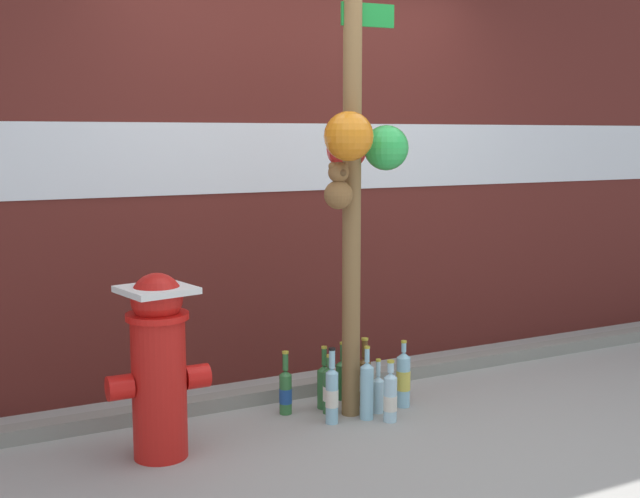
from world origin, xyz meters
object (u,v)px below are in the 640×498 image
object	(u,v)px
fire_hydrant	(159,362)
bottle_0	(364,379)
bottle_8	(329,390)
bottle_1	(378,392)
memorial_post	(356,127)
bottle_3	(390,397)
bottle_7	(286,391)
bottle_6	(367,389)
bottle_9	(342,378)
bottle_2	(332,394)
bottle_5	(324,385)
bottle_4	(403,379)

from	to	relation	value
fire_hydrant	bottle_0	distance (m)	1.31
bottle_8	bottle_0	bearing A→B (deg)	7.69
bottle_0	bottle_1	xyz separation A→B (m)	(-0.00, -0.15, -0.04)
memorial_post	bottle_3	distance (m)	1.45
bottle_7	bottle_8	distance (m)	0.24
bottle_6	bottle_0	bearing A→B (deg)	62.32
memorial_post	bottle_9	world-z (taller)	memorial_post
bottle_2	bottle_5	size ratio (longest dim) A/B	1.16
bottle_5	bottle_7	distance (m)	0.23
bottle_2	bottle_5	xyz separation A→B (m)	(0.08, 0.24, -0.03)
bottle_2	bottle_5	distance (m)	0.25
bottle_0	fire_hydrant	bearing A→B (deg)	-171.06
bottle_8	bottle_5	bearing A→B (deg)	80.47
bottle_2	bottle_6	size ratio (longest dim) A/B	1.02
bottle_1	bottle_7	xyz separation A→B (m)	(-0.46, 0.22, 0.02)
bottle_7	bottle_9	bearing A→B (deg)	10.41
bottle_0	bottle_3	xyz separation A→B (m)	(-0.02, -0.30, -0.02)
bottle_2	bottle_7	distance (m)	0.30
bottle_7	bottle_4	bearing A→B (deg)	-17.27
bottle_1	bottle_9	size ratio (longest dim) A/B	0.89
bottle_4	bottle_8	world-z (taller)	bottle_4
bottle_5	bottle_8	xyz separation A→B (m)	(-0.02, -0.09, -0.00)
bottle_3	bottle_5	size ratio (longest dim) A/B	0.95
fire_hydrant	bottle_8	bearing A→B (deg)	9.25
bottle_1	bottle_4	size ratio (longest dim) A/B	0.80
bottle_5	bottle_8	world-z (taller)	bottle_5
fire_hydrant	bottle_7	xyz separation A→B (m)	(0.79, 0.27, -0.34)
bottle_0	bottle_7	bearing A→B (deg)	171.34
bottle_6	bottle_8	world-z (taller)	bottle_6
fire_hydrant	bottle_0	world-z (taller)	fire_hydrant
fire_hydrant	bottle_2	xyz separation A→B (m)	(0.95, 0.02, -0.30)
memorial_post	bottle_2	world-z (taller)	memorial_post
bottle_1	bottle_3	distance (m)	0.16
bottle_0	bottle_7	world-z (taller)	bottle_0
bottle_1	fire_hydrant	bearing A→B (deg)	-177.81
bottle_4	fire_hydrant	bearing A→B (deg)	-177.30
bottle_1	bottle_7	world-z (taller)	bottle_7
bottle_0	bottle_4	distance (m)	0.22
bottle_5	bottle_0	bearing A→B (deg)	-13.64
bottle_0	bottle_3	size ratio (longest dim) A/B	1.15
bottle_1	bottle_6	size ratio (longest dim) A/B	0.75
bottle_5	bottle_6	size ratio (longest dim) A/B	0.88
fire_hydrant	bottle_6	distance (m)	1.18
bottle_4	bottle_6	xyz separation A→B (m)	(-0.29, -0.08, 0.01)
memorial_post	bottle_1	distance (m)	1.47
bottle_4	bottle_5	world-z (taller)	bottle_4
fire_hydrant	bottle_6	xyz separation A→B (m)	(1.15, -0.01, -0.30)
bottle_1	bottle_2	distance (m)	0.31
memorial_post	bottle_8	size ratio (longest dim) A/B	8.06
bottle_5	bottle_6	xyz separation A→B (m)	(0.12, -0.26, 0.03)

